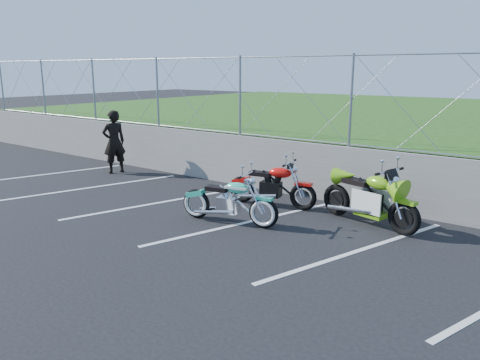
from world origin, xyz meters
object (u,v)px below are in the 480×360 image
Objects in this scene: cruiser_turquoise at (230,203)px; person_standing at (114,142)px; naked_orange at (273,187)px; sportbike_green at (370,200)px.

person_standing is at bearing 152.48° from cruiser_turquoise.
naked_orange is (0.04, 1.48, 0.02)m from cruiser_turquoise.
cruiser_turquoise is 5.77m from person_standing.
person_standing is (-7.76, 0.08, 0.41)m from sportbike_green.
cruiser_turquoise reaches higher than naked_orange.
naked_orange is 5.58m from person_standing.
cruiser_turquoise is at bearing -131.53° from sportbike_green.
person_standing reaches higher than naked_orange.
sportbike_green reaches higher than cruiser_turquoise.
naked_orange is 2.20m from sportbike_green.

